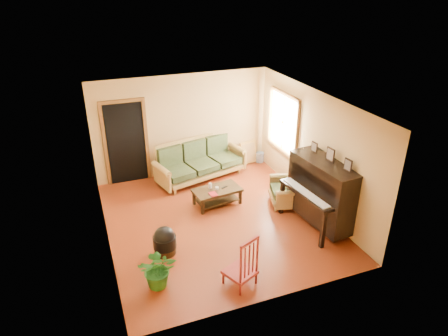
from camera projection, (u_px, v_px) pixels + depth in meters
name	position (u px, v px, depth m)	size (l,w,h in m)	color
floor	(217.00, 220.00, 8.56)	(5.00, 5.00, 0.00)	#5F1F0C
doorway	(126.00, 143.00, 9.73)	(1.08, 0.16, 2.05)	black
window	(283.00, 122.00, 9.70)	(0.12, 1.36, 1.46)	white
sofa	(201.00, 161.00, 10.09)	(2.32, 0.97, 0.99)	olive
coffee_table	(217.00, 197.00, 9.06)	(1.06, 0.58, 0.39)	black
armchair	(287.00, 187.00, 8.97)	(0.81, 0.85, 0.85)	olive
piano	(324.00, 193.00, 8.16)	(0.95, 1.61, 1.43)	black
footstool	(165.00, 243.00, 7.46)	(0.44, 0.44, 0.42)	black
red_chair	(240.00, 260.00, 6.58)	(0.46, 0.50, 0.98)	maroon
leaning_frame	(248.00, 152.00, 10.98)	(0.50, 0.11, 0.66)	gold
ceramic_crock	(260.00, 157.00, 11.15)	(0.22, 0.22, 0.28)	#315395
potted_plant	(158.00, 269.00, 6.60)	(0.64, 0.55, 0.71)	#1F5D1A
book	(210.00, 195.00, 8.72)	(0.16, 0.21, 0.02)	maroon
candle	(210.00, 185.00, 9.01)	(0.07, 0.07, 0.12)	white
glass_jar	(217.00, 188.00, 8.97)	(0.08, 0.08, 0.05)	white
remote	(224.00, 187.00, 9.05)	(0.15, 0.04, 0.02)	black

